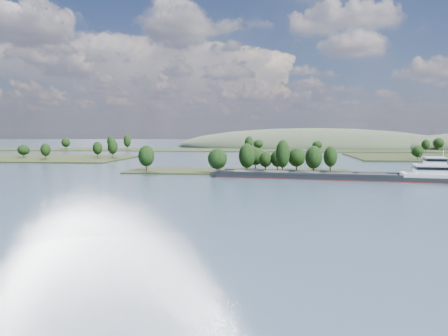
# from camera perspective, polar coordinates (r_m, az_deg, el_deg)

# --- Properties ---
(ground) EXTENTS (1800.00, 1800.00, 0.00)m
(ground) POSITION_cam_1_polar(r_m,az_deg,el_deg) (136.83, -0.03, -2.86)
(ground) COLOR #35485B
(ground) RESTS_ON ground
(tree_island) EXTENTS (100.00, 32.23, 15.36)m
(tree_island) POSITION_cam_1_polar(r_m,az_deg,el_deg) (194.19, 3.43, 0.57)
(tree_island) COLOR black
(tree_island) RESTS_ON ground
(back_shoreline) EXTENTS (900.00, 60.00, 15.35)m
(back_shoreline) POSITION_cam_1_polar(r_m,az_deg,el_deg) (414.85, 5.51, 2.38)
(back_shoreline) COLOR black
(back_shoreline) RESTS_ON ground
(hill_west) EXTENTS (320.00, 160.00, 44.00)m
(hill_west) POSITION_cam_1_polar(r_m,az_deg,el_deg) (516.94, 11.51, 2.70)
(hill_west) COLOR #394731
(hill_west) RESTS_ON ground
(cargo_barge) EXTENTS (91.72, 23.45, 12.32)m
(cargo_barge) POSITION_cam_1_polar(r_m,az_deg,el_deg) (172.46, 15.57, -0.92)
(cargo_barge) COLOR black
(cargo_barge) RESTS_ON ground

